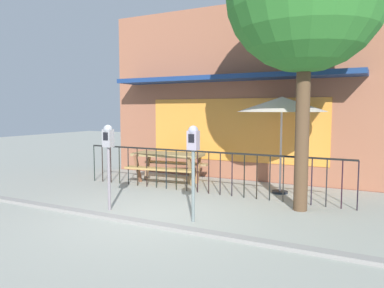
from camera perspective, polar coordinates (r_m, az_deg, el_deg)
ground at (r=6.82m, az=-5.89°, el=-10.89°), size 40.00×40.00×0.00m
pub_storefront at (r=10.34m, az=6.93°, el=7.75°), size 7.68×1.38×4.71m
patio_fence_front at (r=8.44m, az=1.72°, el=-3.15°), size 6.48×0.04×0.97m
picnic_table_left at (r=9.67m, az=-3.71°, el=-2.37°), size 1.94×1.55×0.79m
patio_umbrella at (r=8.57m, az=13.62°, el=5.87°), size 1.99×1.99×2.19m
parking_meter_near at (r=7.10m, az=-12.73°, el=-0.08°), size 0.18×0.17×1.62m
parking_meter_far at (r=6.20m, az=0.19°, el=-0.60°), size 0.18×0.17×1.63m
curb_edge at (r=6.43m, az=-8.36°, el=-11.93°), size 10.75×0.20×0.11m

